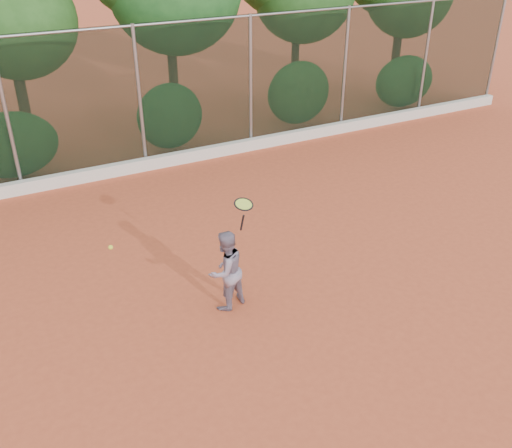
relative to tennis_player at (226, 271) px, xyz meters
name	(u,v)px	position (x,y,z in m)	size (l,w,h in m)	color
ground	(285,319)	(0.67, -0.76, -0.69)	(80.00, 80.00, 0.00)	#C14F2D
concrete_curb	(148,164)	(0.67, 6.06, -0.54)	(24.00, 0.20, 0.30)	silver
tennis_player	(226,271)	(0.00, 0.00, 0.00)	(0.67, 0.52, 1.38)	gray
chainlink_fence	(139,95)	(0.67, 6.24, 1.17)	(24.09, 0.09, 3.50)	black
tennis_racket	(244,206)	(0.31, -0.03, 1.09)	(0.33, 0.32, 0.56)	black
tennis_ball_in_flight	(111,247)	(-1.82, -0.38, 1.15)	(0.06, 0.06, 0.06)	#D8E734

